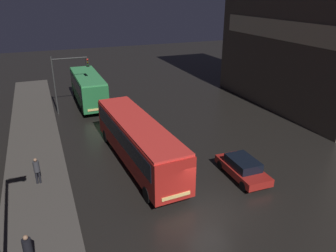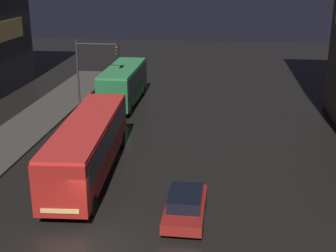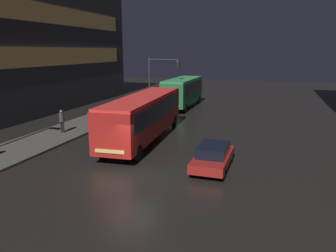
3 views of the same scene
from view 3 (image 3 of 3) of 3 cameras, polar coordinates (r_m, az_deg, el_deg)
name	(u,v)px [view 3 (image 3 of 3)]	position (r m, az deg, el deg)	size (l,w,h in m)	color
ground_plane	(133,176)	(17.48, -6.09, -8.65)	(120.00, 120.00, 0.00)	black
sidewalk_left	(86,124)	(30.04, -14.14, 0.39)	(4.00, 48.00, 0.15)	#47423D
building_left_tower	(23,35)	(40.14, -23.96, 14.34)	(10.07, 28.96, 16.24)	#2D2D33
bus_near	(144,113)	(23.73, -4.23, 2.22)	(3.22, 12.16, 3.25)	#AD1E19
bus_far	(183,90)	(37.87, 2.59, 6.33)	(2.63, 9.28, 3.31)	#236B38
car_taxi	(213,156)	(18.42, 7.84, -5.21)	(1.90, 4.28, 1.36)	maroon
pedestrian_mid	(62,119)	(26.81, -18.02, 1.14)	(0.50, 0.50, 1.78)	black
traffic_light_main	(160,73)	(36.66, -1.40, 9.13)	(3.60, 0.35, 5.78)	#2D2D2D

